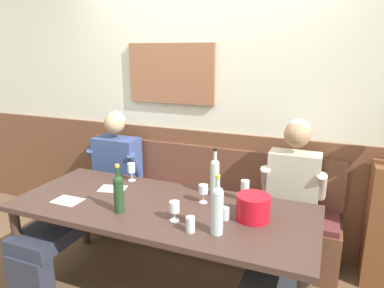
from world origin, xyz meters
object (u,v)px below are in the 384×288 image
Objects in this scene: wine_glass_left_end at (131,169)px; water_tumbler_right at (225,213)px; water_tumbler_left at (190,224)px; wall_bench at (198,218)px; wine_bottle_amber_mid at (217,208)px; ice_bucket at (253,207)px; wine_bottle_clear_water at (215,175)px; person_left_seat at (94,188)px; person_center_right_seat at (286,220)px; wine_bottle_green_tall at (119,192)px; wine_glass_right_end at (174,208)px; wine_glass_mid_left at (203,190)px; wine_glass_center_rear at (245,186)px; dining_table at (161,215)px.

wine_glass_left_end reaches higher than water_tumbler_right.
wall_bench is at bearing 108.39° from water_tumbler_left.
ice_bucket is at bearing 58.40° from wine_bottle_amber_mid.
wine_bottle_clear_water is 0.75m from wine_glass_left_end.
person_left_seat is (-0.86, -0.40, 0.32)m from wall_bench.
wine_bottle_amber_mid is at bearing -121.33° from person_center_right_seat.
wine_glass_right_end is at bearing 3.93° from wine_bottle_green_tall.
water_tumbler_left is (-0.16, -0.04, -0.11)m from wine_bottle_amber_mid.
wine_bottle_clear_water is 2.71× the size of wine_glass_mid_left.
wine_glass_mid_left is at bearing -151.39° from wine_glass_center_rear.
wine_glass_left_end is 1.16× the size of wine_glass_right_end.
wall_bench reaches higher than wine_glass_center_rear.
wine_glass_left_end is at bearing 142.26° from water_tumbler_left.
ice_bucket is 0.30m from wine_glass_center_rear.
wall_bench is 1.04m from water_tumbler_right.
wine_bottle_amber_mid is at bearing -87.96° from water_tumbler_right.
wine_bottle_green_tall is at bearing -152.94° from person_center_right_seat.
wall_bench reaches higher than water_tumbler_right.
wine_bottle_amber_mid reaches higher than wine_glass_center_rear.
person_left_seat reaches higher than wall_bench.
wine_glass_right_end is (-0.11, -0.50, -0.07)m from wine_bottle_clear_water.
person_center_right_seat reaches higher than water_tumbler_right.
wine_bottle_green_tall is at bearing -166.61° from water_tumbler_right.
wine_glass_left_end is at bearing 179.69° from person_center_right_seat.
water_tumbler_left is (-0.20, -0.58, -0.06)m from wine_glass_center_rear.
wine_bottle_green_tall is (-0.22, -0.19, 0.22)m from dining_table.
wine_bottle_clear_water reaches higher than dining_table.
wall_bench is 1.25m from wine_bottle_amber_mid.
wine_bottle_green_tall is 0.91m from wine_glass_center_rear.
person_left_seat is at bearing -155.31° from wall_bench.
wine_bottle_amber_mid reaches higher than wine_glass_left_end.
wine_bottle_green_tall is 0.73m from wine_bottle_clear_water.
wine_glass_left_end is at bearing -139.37° from wall_bench.
wine_glass_mid_left is at bearing 120.85° from wine_bottle_amber_mid.
wine_glass_center_rear is 1.15× the size of wine_glass_mid_left.
person_left_seat is 13.70× the size of water_tumbler_left.
wall_bench is 0.84m from dining_table.
wall_bench is at bearing 90.00° from dining_table.
wine_bottle_green_tall is (-0.71, 0.03, -0.02)m from wine_bottle_amber_mid.
wine_glass_center_rear reaches higher than water_tumbler_right.
water_tumbler_right is at bearing -40.60° from wine_glass_mid_left.
person_left_seat is at bearing 179.81° from person_center_right_seat.
person_center_right_seat reaches higher than wall_bench.
wine_bottle_amber_mid is at bearing -31.05° from wine_glass_left_end.
wine_glass_right_end is at bearing -103.08° from wine_glass_mid_left.
wine_bottle_clear_water is at bearing 79.60° from wine_glass_mid_left.
dining_table is at bearing -149.53° from wine_glass_center_rear.
water_tumbler_right is (0.19, -0.36, -0.12)m from wine_bottle_clear_water.
wall_bench is at bearing 40.63° from wine_glass_left_end.
wine_glass_right_end is at bearing 147.41° from water_tumbler_left.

